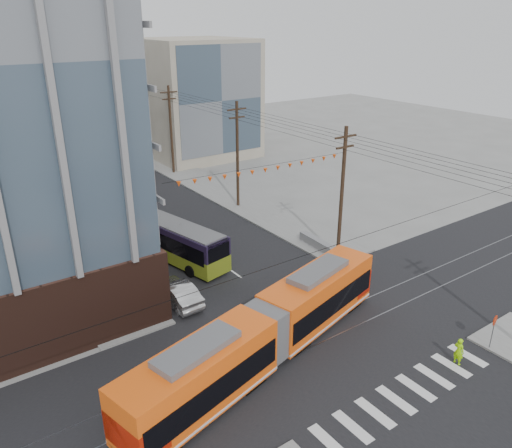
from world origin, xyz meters
The scene contains 12 objects.
ground centered at (0.00, 0.00, 0.00)m, with size 160.00×160.00×0.00m, color slate.
bg_bldg_ne_near centered at (16.00, 48.00, 8.00)m, with size 14.00×14.00×16.00m, color gray.
bg_bldg_ne_far centered at (18.00, 68.00, 7.00)m, with size 16.00×16.00×14.00m, color #8C99A5.
utility_pole_far centered at (8.50, 56.00, 5.50)m, with size 0.30×0.30×11.00m, color black.
streetcar centered at (-4.44, 3.62, 1.90)m, with size 19.69×2.77×3.79m, color #F85710, non-canonical shape.
city_bus centered at (-2.75, 19.22, 1.66)m, with size 2.54×11.72×3.32m, color black, non-canonical shape.
parked_car_silver centered at (-5.64, 12.35, 0.81)m, with size 1.70×4.89×1.61m, color #B4B4B4.
parked_car_white centered at (-5.73, 19.82, 0.70)m, with size 1.96×4.83×1.40m, color silver.
parked_car_grey centered at (-5.78, 21.54, 0.62)m, with size 2.05×4.45×1.24m, color #45474A.
pedestrian centered at (4.43, -3.05, 0.85)m, with size 0.62×0.41×1.70m, color #9CF707.
stop_sign centered at (7.20, -3.38, 1.12)m, with size 0.68×0.68×2.24m, color #BF1F00, non-canonical shape.
jersey_barrier centered at (8.30, 13.23, 0.44)m, with size 0.99×4.41×0.88m, color slate.
Camera 1 is at (-18.72, -15.52, 18.51)m, focal length 35.00 mm.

